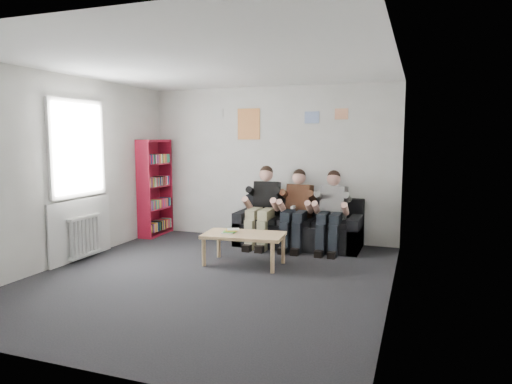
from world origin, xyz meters
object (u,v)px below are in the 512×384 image
at_px(coffee_table, 244,237).
at_px(person_right, 331,212).
at_px(sofa, 299,229).
at_px(person_left, 263,207).
at_px(bookshelf, 155,188).
at_px(person_middle, 296,210).

bearing_deg(coffee_table, person_right, 49.69).
relative_size(sofa, person_right, 1.60).
distance_m(person_left, person_right, 1.15).
distance_m(sofa, person_left, 0.71).
bearing_deg(bookshelf, person_right, -5.31).
distance_m(sofa, person_middle, 0.40).
height_order(sofa, bookshelf, bookshelf).
relative_size(sofa, person_left, 1.54).
bearing_deg(person_right, sofa, 169.33).
height_order(person_left, person_middle, person_left).
xyz_separation_m(sofa, person_middle, (-0.00, -0.19, 0.35)).
bearing_deg(person_left, bookshelf, 171.66).
height_order(sofa, person_middle, person_middle).
distance_m(bookshelf, person_left, 2.17).
xyz_separation_m(coffee_table, person_left, (-0.13, 1.20, 0.26)).
relative_size(coffee_table, person_left, 0.85).
bearing_deg(sofa, person_right, -18.65).
xyz_separation_m(coffee_table, person_right, (1.02, 1.20, 0.24)).
bearing_deg(bookshelf, coffee_table, -33.33).
relative_size(sofa, coffee_table, 1.82).
height_order(person_middle, person_right, person_middle).
bearing_deg(person_middle, sofa, 97.03).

